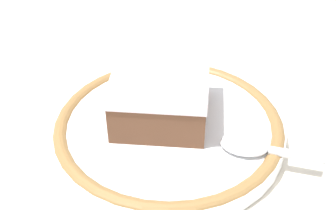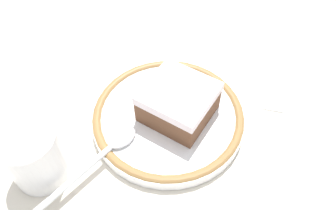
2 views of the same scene
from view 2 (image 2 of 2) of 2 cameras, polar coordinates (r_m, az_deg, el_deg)
name	(u,v)px [view 2 (image 2 of 2)]	position (r m, az deg, el deg)	size (l,w,h in m)	color
ground_plane	(160,118)	(0.46, -1.35, -2.21)	(2.40, 2.40, 0.00)	#B7B2A8
placemat	(160,118)	(0.46, -1.35, -2.16)	(0.46, 0.38, 0.00)	beige
plate	(168,117)	(0.45, 0.00, -2.03)	(0.20, 0.20, 0.02)	white
cake_slice	(178,102)	(0.43, 1.80, 0.51)	(0.09, 0.09, 0.05)	brown
spoon	(104,152)	(0.41, -10.82, -7.96)	(0.15, 0.06, 0.01)	silver
cup	(36,158)	(0.41, -21.54, -8.40)	(0.07, 0.07, 0.08)	white
napkin	(248,62)	(0.54, 13.55, 7.14)	(0.10, 0.13, 0.00)	white
sugar_packet	(275,96)	(0.50, 17.73, 1.43)	(0.05, 0.03, 0.01)	white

